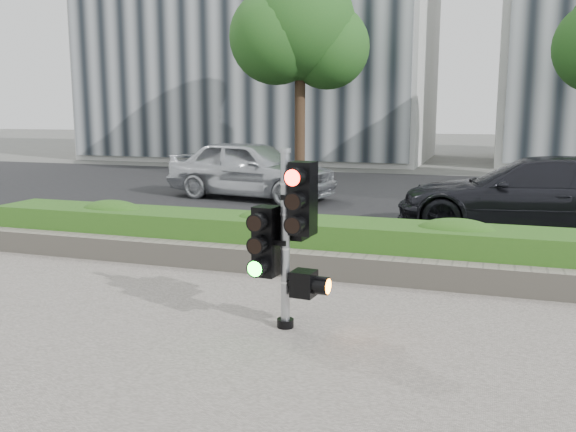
{
  "coord_description": "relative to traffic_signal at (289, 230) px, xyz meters",
  "views": [
    {
      "loc": [
        1.91,
        -5.94,
        2.28
      ],
      "look_at": [
        -0.28,
        0.6,
        1.1
      ],
      "focal_mm": 38.0,
      "sensor_mm": 36.0,
      "label": 1
    }
  ],
  "objects": [
    {
      "name": "road",
      "position": [
        0.04,
        10.09,
        -1.06
      ],
      "size": [
        60.0,
        13.0,
        0.02
      ],
      "primitive_type": "cube",
      "color": "black",
      "rests_on": "ground"
    },
    {
      "name": "curb",
      "position": [
        0.04,
        3.24,
        -1.01
      ],
      "size": [
        60.0,
        0.25,
        0.12
      ],
      "primitive_type": "cube",
      "color": "gray",
      "rests_on": "ground"
    },
    {
      "name": "traffic_signal",
      "position": [
        0.0,
        0.0,
        0.0
      ],
      "size": [
        0.67,
        0.5,
        1.89
      ],
      "rotation": [
        0.0,
        0.0,
        -0.09
      ],
      "color": "black",
      "rests_on": "sidewalk"
    },
    {
      "name": "tree_left",
      "position": [
        -4.47,
        14.65,
        3.97
      ],
      "size": [
        4.61,
        4.03,
        7.34
      ],
      "color": "black",
      "rests_on": "ground"
    },
    {
      "name": "car_silver",
      "position": [
        -4.04,
        8.98,
        -0.28
      ],
      "size": [
        4.8,
        2.62,
        1.55
      ],
      "primitive_type": "imported",
      "rotation": [
        0.0,
        0.0,
        1.39
      ],
      "color": "#BABDC2",
      "rests_on": "road"
    },
    {
      "name": "building_left",
      "position": [
        -8.96,
        23.09,
        6.43
      ],
      "size": [
        16.0,
        9.0,
        15.0
      ],
      "primitive_type": "cube",
      "color": "#B7B7B2",
      "rests_on": "ground"
    },
    {
      "name": "ground",
      "position": [
        0.04,
        0.09,
        -1.07
      ],
      "size": [
        120.0,
        120.0,
        0.0
      ],
      "primitive_type": "plane",
      "color": "#51514C",
      "rests_on": "ground"
    },
    {
      "name": "stone_wall",
      "position": [
        0.04,
        1.99,
        -0.87
      ],
      "size": [
        12.0,
        0.32,
        0.34
      ],
      "primitive_type": "cube",
      "color": "gray",
      "rests_on": "sidewalk"
    },
    {
      "name": "hedge",
      "position": [
        0.04,
        2.64,
        -0.7
      ],
      "size": [
        12.0,
        1.0,
        0.68
      ],
      "primitive_type": "cube",
      "color": "#56922D",
      "rests_on": "sidewalk"
    },
    {
      "name": "car_dark",
      "position": [
        2.73,
        6.26,
        -0.33
      ],
      "size": [
        5.05,
        2.17,
        1.45
      ],
      "primitive_type": "imported",
      "rotation": [
        0.0,
        0.0,
        -1.6
      ],
      "color": "black",
      "rests_on": "road"
    }
  ]
}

